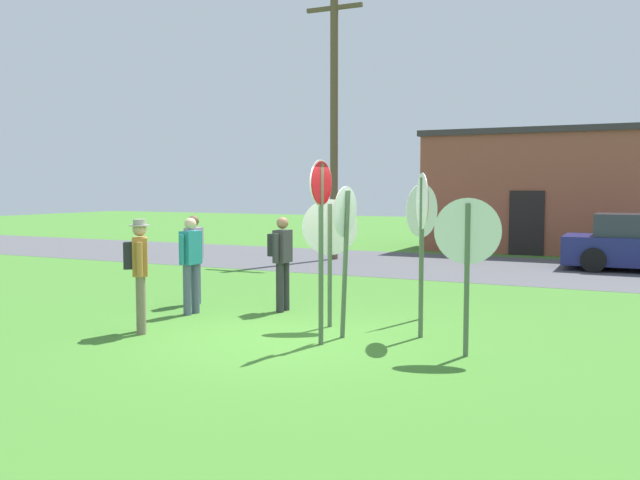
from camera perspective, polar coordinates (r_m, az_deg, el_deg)
name	(u,v)px	position (r m, az deg, el deg)	size (l,w,h in m)	color
ground_plane	(288,337)	(10.29, -2.68, -8.07)	(80.00, 80.00, 0.00)	#3D7528
street_asphalt	(459,266)	(19.61, 11.45, -2.15)	(60.00, 6.40, 0.01)	#4C4C51
building_background	(536,191)	(25.12, 17.50, 3.91)	(7.42, 3.99, 4.16)	brown
utility_pole	(334,119)	(21.14, 1.18, 9.99)	(1.80, 0.24, 8.17)	brown
stop_sign_nearest	(345,235)	(10.03, 2.10, 0.43)	(0.16, 0.75, 2.24)	#51664C
stop_sign_low_front	(422,224)	(10.16, 8.46, 1.30)	(0.41, 0.73, 2.43)	#51664C
stop_sign_center_cluster	(321,222)	(9.57, 0.09, 1.50)	(0.07, 0.65, 2.60)	#51664C
stop_sign_leaning_right	(422,226)	(11.58, 8.44, 1.16)	(0.29, 0.86, 2.28)	#51664C
stop_sign_far_back	(467,248)	(9.14, 12.13, -0.67)	(0.85, 0.20, 2.08)	#51664C
stop_sign_rear_left	(330,240)	(10.84, 0.82, 0.01)	(0.83, 0.32, 2.03)	#51664C
person_on_left	(282,257)	(12.26, -3.21, -1.39)	(0.36, 0.57, 1.69)	#2D2D33
person_in_dark_shirt	(139,267)	(10.78, -14.80, -2.19)	(0.47, 0.48, 1.74)	#7A6B56
person_holding_notes	(194,255)	(13.17, -10.42, -1.19)	(0.26, 0.57, 1.69)	#4C5670
person_in_blue	(191,260)	(12.18, -10.66, -1.65)	(0.25, 0.57, 1.69)	#4C5670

